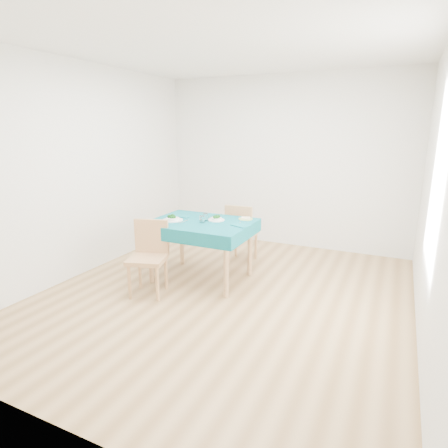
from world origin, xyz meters
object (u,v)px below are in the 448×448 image
at_px(bowl_near, 173,218).
at_px(chair_far, 242,228).
at_px(chair_near, 147,253).
at_px(bowl_far, 216,218).
at_px(table, 201,251).
at_px(side_plate, 246,219).

bearing_deg(bowl_near, chair_far, 59.75).
height_order(chair_near, chair_far, chair_near).
bearing_deg(bowl_far, chair_far, 85.26).
bearing_deg(bowl_near, table, 17.74).
bearing_deg(chair_far, bowl_near, 56.98).
height_order(bowl_near, bowl_far, bowl_near).
xyz_separation_m(chair_far, side_plate, (0.25, -0.50, 0.27)).
distance_m(bowl_near, bowl_far, 0.55).
xyz_separation_m(bowl_near, side_plate, (0.80, 0.45, -0.03)).
bearing_deg(bowl_far, chair_near, -121.95).
xyz_separation_m(table, chair_near, (-0.34, -0.66, 0.13)).
relative_size(chair_near, bowl_far, 4.99).
distance_m(chair_near, chair_far, 1.60).
relative_size(chair_near, chair_far, 1.03).
xyz_separation_m(bowl_near, bowl_far, (0.50, 0.23, -0.01)).
bearing_deg(bowl_near, chair_near, -89.72).
height_order(chair_near, side_plate, chair_near).
bearing_deg(chair_far, table, 73.05).
height_order(table, chair_far, chair_far).
bearing_deg(chair_near, bowl_far, 41.19).
bearing_deg(side_plate, bowl_near, -150.43).
relative_size(table, chair_near, 1.22).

